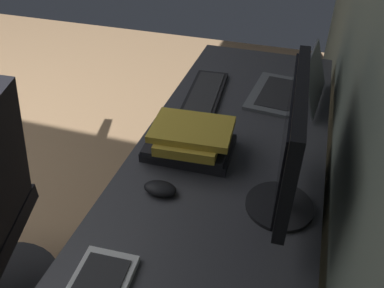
# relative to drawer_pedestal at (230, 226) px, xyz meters

# --- Properties ---
(desk) EXTENTS (2.32, 0.65, 0.73)m
(desk) POSITION_rel_drawer_pedestal_xyz_m (0.28, -0.03, 0.32)
(desk) COLOR #38383D
(desk) RESTS_ON ground
(drawer_pedestal) EXTENTS (0.40, 0.51, 0.69)m
(drawer_pedestal) POSITION_rel_drawer_pedestal_xyz_m (0.00, 0.00, 0.00)
(drawer_pedestal) COLOR #38383D
(drawer_pedestal) RESTS_ON ground
(monitor_primary) EXTENTS (0.47, 0.20, 0.41)m
(monitor_primary) POSITION_rel_drawer_pedestal_xyz_m (0.22, 0.17, 0.62)
(monitor_primary) COLOR black
(monitor_primary) RESTS_ON desk
(laptop_leftmost) EXTENTS (0.36, 0.31, 0.21)m
(laptop_leftmost) POSITION_rel_drawer_pedestal_xyz_m (-0.43, 0.14, 0.43)
(laptop_leftmost) COLOR #595B60
(laptop_leftmost) RESTS_ON desk
(keyboard_spare) EXTENTS (0.43, 0.17, 0.02)m
(keyboard_spare) POSITION_rel_drawer_pedestal_xyz_m (-0.34, -0.21, 0.39)
(keyboard_spare) COLOR black
(keyboard_spare) RESTS_ON desk
(mouse_spare) EXTENTS (0.06, 0.10, 0.03)m
(mouse_spare) POSITION_rel_drawer_pedestal_xyz_m (0.27, -0.18, 0.40)
(mouse_spare) COLOR black
(mouse_spare) RESTS_ON desk
(book_stack_near) EXTENTS (0.23, 0.30, 0.12)m
(book_stack_near) POSITION_rel_drawer_pedestal_xyz_m (0.05, -0.16, 0.44)
(book_stack_near) COLOR black
(book_stack_near) RESTS_ON desk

